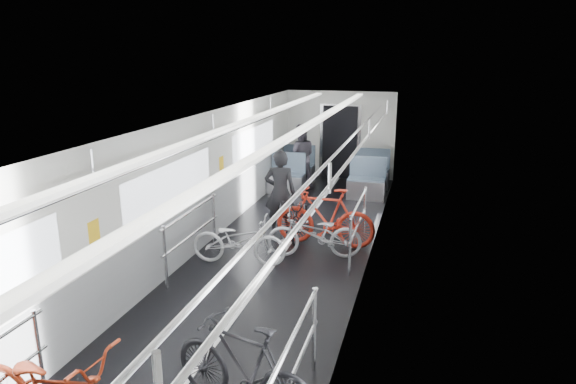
% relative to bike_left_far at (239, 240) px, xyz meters
% --- Properties ---
extents(car_shell, '(3.02, 14.01, 2.41)m').
position_rel_bike_left_far_xyz_m(car_shell, '(0.57, 1.30, 0.71)').
color(car_shell, black).
rests_on(car_shell, ground).
extents(bike_left_far, '(1.63, 0.70, 0.84)m').
position_rel_bike_left_far_xyz_m(bike_left_far, '(0.00, 0.00, 0.00)').
color(bike_left_far, silver).
rests_on(bike_left_far, floor).
extents(bike_right_near, '(1.75, 0.93, 1.01)m').
position_rel_bike_left_far_xyz_m(bike_right_near, '(1.35, -3.44, 0.09)').
color(bike_right_near, black).
rests_on(bike_right_near, floor).
extents(bike_right_mid, '(1.71, 0.90, 0.85)m').
position_rel_bike_left_far_xyz_m(bike_right_mid, '(1.15, 0.60, 0.01)').
color(bike_right_mid, '#9B9CA0').
rests_on(bike_right_mid, floor).
extents(bike_right_far, '(1.83, 0.55, 1.10)m').
position_rel_bike_left_far_xyz_m(bike_right_far, '(1.22, 1.20, 0.13)').
color(bike_right_far, red).
rests_on(bike_right_far, floor).
extents(bike_aisle, '(0.64, 1.56, 0.80)m').
position_rel_bike_left_far_xyz_m(bike_aisle, '(0.67, 1.56, -0.02)').
color(bike_aisle, black).
rests_on(bike_aisle, floor).
extents(person_standing, '(0.67, 0.51, 1.64)m').
position_rel_bike_left_far_xyz_m(person_standing, '(0.24, 1.66, 0.40)').
color(person_standing, black).
rests_on(person_standing, floor).
extents(person_seated, '(0.95, 0.83, 1.65)m').
position_rel_bike_left_far_xyz_m(person_seated, '(-0.23, 5.14, 0.41)').
color(person_seated, '#322E36').
rests_on(person_seated, floor).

